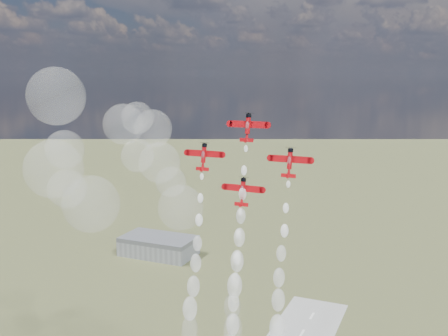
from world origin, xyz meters
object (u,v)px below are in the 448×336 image
plane_right (290,162)px  plane_slot (243,191)px  hangar (159,246)px  plane_left (204,156)px  plane_lead (248,127)px

plane_right → plane_slot: bearing=-171.7°
hangar → plane_left: size_ratio=4.73×
plane_left → plane_slot: plane_left is taller
plane_slot → plane_right: bearing=8.3°
plane_left → plane_slot: 14.56m
plane_lead → plane_right: (11.93, -1.74, -8.17)m
hangar → plane_right: bearing=-51.0°
hangar → plane_left: 231.40m
plane_left → plane_right: size_ratio=1.00×
hangar → plane_right: (141.71, -174.88, 95.25)m
plane_left → plane_slot: size_ratio=1.00×
plane_right → hangar: bearing=129.0°
hangar → plane_slot: plane_slot is taller
plane_lead → plane_left: (-11.93, -1.74, -8.17)m
plane_lead → plane_left: size_ratio=1.00×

